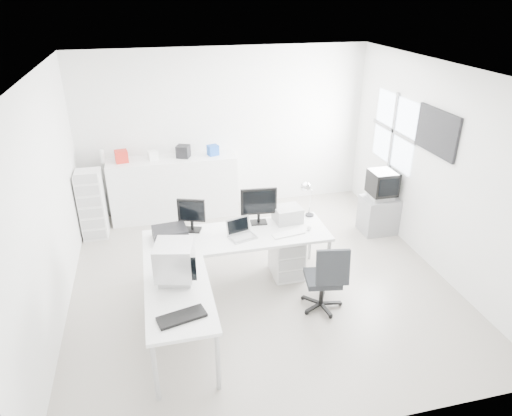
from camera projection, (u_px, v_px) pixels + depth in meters
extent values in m
cube|color=beige|center=(259.00, 279.00, 6.33)|extent=(5.00, 5.00, 0.01)
cube|color=white|center=(260.00, 71.00, 5.10)|extent=(5.00, 5.00, 0.01)
cube|color=silver|center=(225.00, 131.00, 7.90)|extent=(5.00, 0.02, 2.80)
cube|color=silver|center=(47.00, 206.00, 5.19)|extent=(0.02, 5.00, 2.80)
cube|color=silver|center=(437.00, 169.00, 6.24)|extent=(0.02, 5.00, 2.80)
cube|color=white|center=(286.00, 255.00, 6.31)|extent=(0.40, 0.50, 0.60)
cube|color=black|center=(170.00, 233.00, 5.80)|extent=(0.45, 0.37, 0.15)
cube|color=white|center=(288.00, 234.00, 5.93)|extent=(0.45, 0.20, 0.02)
sphere|color=white|center=(309.00, 228.00, 6.02)|extent=(0.07, 0.07, 0.07)
cube|color=#A6A6A6|center=(288.00, 214.00, 6.23)|extent=(0.38, 0.34, 0.21)
cube|color=black|center=(182.00, 317.00, 4.43)|extent=(0.50, 0.30, 0.03)
cube|color=gray|center=(378.00, 215.00, 7.44)|extent=(0.55, 0.45, 0.60)
cube|color=white|center=(174.00, 188.00, 7.85)|extent=(2.14, 0.53, 1.07)
cube|color=red|center=(121.00, 156.00, 7.40)|extent=(0.22, 0.20, 0.20)
cube|color=white|center=(153.00, 155.00, 7.52)|extent=(0.18, 0.16, 0.15)
cube|color=black|center=(183.00, 151.00, 7.61)|extent=(0.26, 0.25, 0.21)
cube|color=#1746A4|center=(213.00, 150.00, 7.72)|extent=(0.21, 0.19, 0.17)
cylinder|color=white|center=(102.00, 156.00, 7.37)|extent=(0.07, 0.07, 0.22)
cube|color=white|center=(92.00, 204.00, 7.22)|extent=(0.38, 0.45, 1.09)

